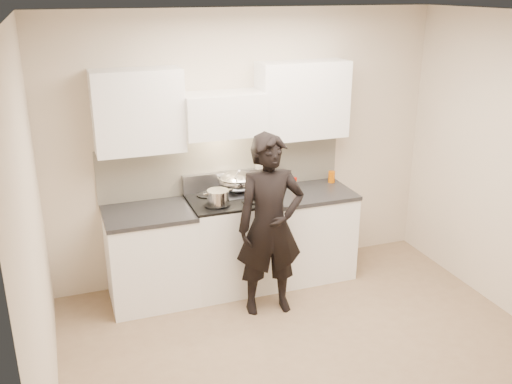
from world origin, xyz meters
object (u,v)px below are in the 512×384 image
counter_right (305,233)px  wok (237,181)px  person (270,226)px  utensil_crock (266,179)px  stove (229,243)px

counter_right → wok: wok is taller
person → utensil_crock: bearing=78.3°
stove → wok: size_ratio=2.01×
counter_right → utensil_crock: bearing=145.0°
stove → person: 0.70m
stove → wok: 0.62m
stove → counter_right: stove is taller
wok → utensil_crock: wok is taller
stove → wok: (0.14, 0.14, 0.59)m
stove → utensil_crock: (0.48, 0.24, 0.54)m
counter_right → wok: bearing=168.2°
counter_right → utensil_crock: size_ratio=2.98×
counter_right → utensil_crock: (-0.35, 0.24, 0.55)m
utensil_crock → person: (-0.26, -0.79, -0.17)m
utensil_crock → person: size_ratio=0.18×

